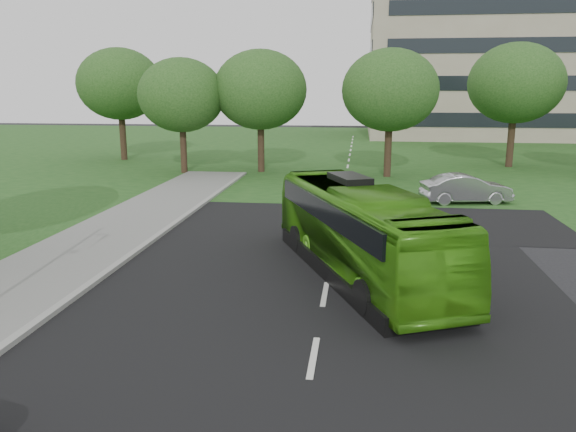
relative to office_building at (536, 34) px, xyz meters
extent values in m
plane|color=black|center=(-21.96, -61.96, -12.50)|extent=(160.00, 160.00, 0.00)
cube|color=black|center=(-21.96, -41.96, -12.49)|extent=(14.00, 120.00, 0.01)
cube|color=black|center=(-21.96, -47.96, -12.49)|extent=(80.00, 12.00, 0.01)
cube|color=silver|center=(-21.96, -46.96, -12.48)|extent=(0.15, 90.00, 0.01)
cube|color=#1E4B19|center=(-21.96, -16.96, -12.48)|extent=(120.00, 60.00, 0.01)
cube|color=gray|center=(0.04, 0.04, 0.00)|extent=(40.00, 20.00, 25.00)
cube|color=black|center=(0.04, -10.01, 0.00)|extent=(36.80, 0.10, 23.00)
cube|color=black|center=(-20.01, 0.04, 0.00)|extent=(0.10, 18.40, 23.00)
cylinder|color=black|center=(-33.52, -36.76, -10.98)|extent=(0.46, 0.46, 3.04)
ellipsoid|color=#194316|center=(-33.52, -36.76, -7.04)|extent=(6.04, 6.04, 5.13)
cylinder|color=black|center=(-28.13, -35.57, -10.90)|extent=(0.48, 0.48, 3.19)
ellipsoid|color=#194316|center=(-28.13, -35.57, -6.68)|extent=(6.57, 6.57, 5.58)
cylinder|color=black|center=(-19.17, -36.80, -10.88)|extent=(0.49, 0.49, 3.23)
ellipsoid|color=#194316|center=(-19.17, -36.80, -6.70)|extent=(6.42, 6.42, 5.46)
cylinder|color=black|center=(-9.62, -30.55, -10.75)|extent=(0.53, 0.53, 3.49)
ellipsoid|color=#194316|center=(-9.62, -30.55, -6.20)|extent=(7.02, 7.02, 5.97)
cylinder|color=black|center=(-40.91, -30.04, -10.74)|extent=(0.53, 0.53, 3.52)
ellipsoid|color=#194316|center=(-40.91, -30.04, -6.22)|extent=(6.90, 6.90, 5.87)
imported|color=#409014|center=(-20.96, -57.97, -11.06)|extent=(6.30, 10.48, 2.89)
imported|color=#9D9DA1|center=(-15.47, -45.47, -11.74)|extent=(4.83, 2.49, 1.52)
camera|label=1|loc=(-21.06, -75.45, -6.64)|focal=35.00mm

